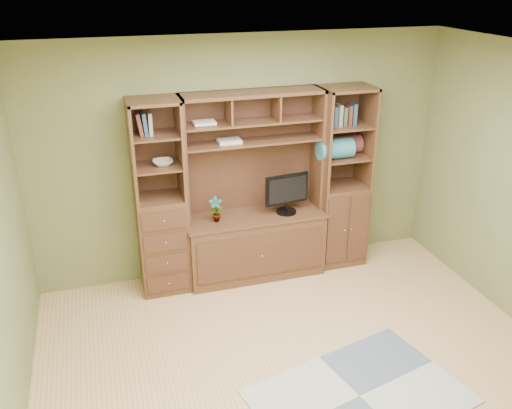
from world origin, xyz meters
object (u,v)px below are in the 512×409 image
object	(u,v)px
center_hutch	(255,190)
left_tower	(160,199)
right_tower	(342,178)
monitor	(287,187)

from	to	relation	value
center_hutch	left_tower	size ratio (longest dim) A/B	1.00
center_hutch	right_tower	distance (m)	1.03
center_hutch	left_tower	world-z (taller)	same
center_hutch	right_tower	world-z (taller)	same
right_tower	center_hutch	bearing A→B (deg)	-177.77
left_tower	right_tower	xyz separation A→B (m)	(2.02, 0.00, 0.00)
left_tower	right_tower	distance (m)	2.02
monitor	right_tower	bearing A→B (deg)	-0.90
right_tower	monitor	xyz separation A→B (m)	(-0.68, -0.07, 0.01)
left_tower	right_tower	size ratio (longest dim) A/B	1.00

